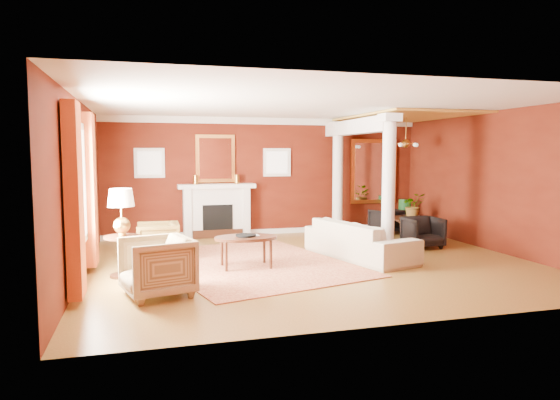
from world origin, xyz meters
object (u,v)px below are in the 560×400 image
object	(u,v)px
armchair_leopard	(158,239)
coffee_table	(246,239)
armchair_stripe	(157,264)
dining_table	(409,221)
sofa	(360,233)
side_table	(122,218)

from	to	relation	value
armchair_leopard	coffee_table	distance (m)	1.85
armchair_stripe	coffee_table	distance (m)	2.10
armchair_stripe	coffee_table	world-z (taller)	armchair_stripe
coffee_table	dining_table	world-z (taller)	dining_table
sofa	armchair_leopard	bearing A→B (deg)	62.83
sofa	dining_table	size ratio (longest dim) A/B	1.76
armchair_leopard	side_table	bearing A→B (deg)	-25.49
sofa	dining_table	distance (m)	2.84
armchair_leopard	side_table	world-z (taller)	side_table
armchair_leopard	coffee_table	bearing A→B (deg)	54.61
armchair_stripe	coffee_table	xyz separation A→B (m)	(1.56, 1.40, 0.05)
coffee_table	side_table	world-z (taller)	side_table
armchair_stripe	dining_table	size ratio (longest dim) A/B	0.67
sofa	side_table	world-z (taller)	side_table
armchair_stripe	side_table	distance (m)	1.49
sofa	side_table	distance (m)	4.42
coffee_table	dining_table	bearing A→B (deg)	25.75
sofa	armchair_leopard	distance (m)	3.87
side_table	dining_table	world-z (taller)	side_table
armchair_stripe	side_table	world-z (taller)	side_table
sofa	side_table	size ratio (longest dim) A/B	1.68
sofa	coffee_table	world-z (taller)	sofa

